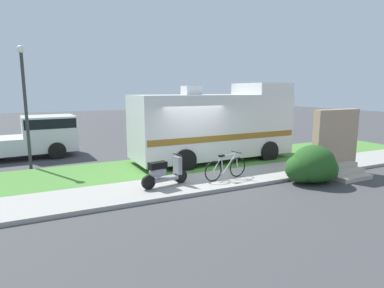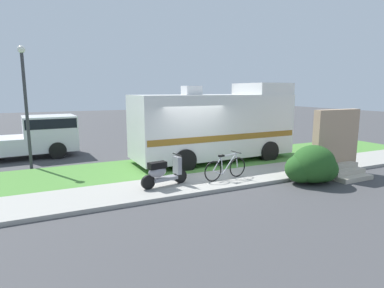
# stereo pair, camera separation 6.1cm
# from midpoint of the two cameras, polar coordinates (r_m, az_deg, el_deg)

# --- Properties ---
(ground_plane) EXTENTS (80.00, 80.00, 0.00)m
(ground_plane) POSITION_cam_midpoint_polar(r_m,az_deg,el_deg) (11.84, 1.59, -5.41)
(ground_plane) COLOR #424244
(sidewalk) EXTENTS (24.00, 2.00, 0.12)m
(sidewalk) POSITION_cam_midpoint_polar(r_m,az_deg,el_deg) (10.81, 4.51, -6.58)
(sidewalk) COLOR #9E9B93
(sidewalk) RESTS_ON ground
(grass_strip) EXTENTS (24.00, 3.40, 0.08)m
(grass_strip) POSITION_cam_midpoint_polar(r_m,az_deg,el_deg) (13.14, -1.39, -3.71)
(grass_strip) COLOR #4C8438
(grass_strip) RESTS_ON ground
(motorhome_rv) EXTENTS (7.00, 2.66, 3.39)m
(motorhome_rv) POSITION_cam_midpoint_polar(r_m,az_deg,el_deg) (13.73, 4.37, 3.52)
(motorhome_rv) COLOR silver
(motorhome_rv) RESTS_ON ground
(scooter) EXTENTS (1.60, 0.57, 0.97)m
(scooter) POSITION_cam_midpoint_polar(r_m,az_deg,el_deg) (9.86, -5.08, -5.06)
(scooter) COLOR black
(scooter) RESTS_ON ground
(bicycle) EXTENTS (1.72, 0.52, 0.90)m
(bicycle) POSITION_cam_midpoint_polar(r_m,az_deg,el_deg) (10.70, 6.24, -4.32)
(bicycle) COLOR black
(bicycle) RESTS_ON ground
(pickup_truck_near) EXTENTS (5.16, 2.40, 1.90)m
(pickup_truck_near) POSITION_cam_midpoint_polar(r_m,az_deg,el_deg) (16.37, -26.80, 1.33)
(pickup_truck_near) COLOR silver
(pickup_truck_near) RESTS_ON ground
(porch_steps) EXTENTS (2.00, 1.26, 2.40)m
(porch_steps) POSITION_cam_midpoint_polar(r_m,az_deg,el_deg) (12.64, 24.89, -0.86)
(porch_steps) COLOR #BCB29E
(porch_steps) RESTS_ON ground
(bush_by_porch) EXTENTS (1.78, 1.34, 1.26)m
(bush_by_porch) POSITION_cam_midpoint_polar(r_m,az_deg,el_deg) (11.26, 21.00, -3.73)
(bush_by_porch) COLOR #23511E
(bush_by_porch) RESTS_ON ground
(bottle_green) EXTENTS (0.08, 0.08, 0.23)m
(bottle_green) POSITION_cam_midpoint_polar(r_m,az_deg,el_deg) (13.53, 21.16, -3.20)
(bottle_green) COLOR #19722D
(bottle_green) RESTS_ON ground
(bottle_spare) EXTENTS (0.06, 0.06, 0.27)m
(bottle_spare) POSITION_cam_midpoint_polar(r_m,az_deg,el_deg) (12.90, 19.27, -3.62)
(bottle_spare) COLOR navy
(bottle_spare) RESTS_ON ground
(street_lamp_post) EXTENTS (0.28, 0.28, 4.73)m
(street_lamp_post) POSITION_cam_midpoint_polar(r_m,az_deg,el_deg) (13.78, -27.71, 7.55)
(street_lamp_post) COLOR #333338
(street_lamp_post) RESTS_ON ground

